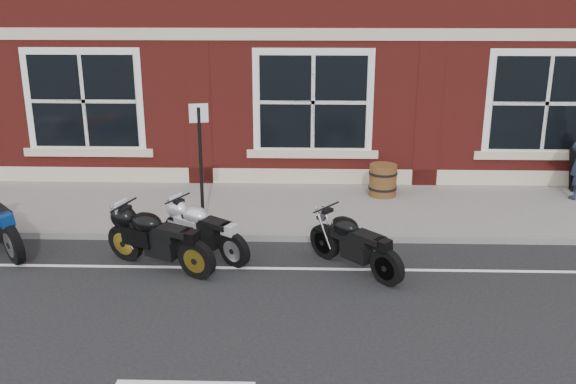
{
  "coord_description": "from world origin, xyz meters",
  "views": [
    {
      "loc": [
        1.36,
        -9.28,
        4.33
      ],
      "look_at": [
        1.04,
        1.6,
        0.85
      ],
      "focal_mm": 40.0,
      "sensor_mm": 36.0,
      "label": 1
    }
  ],
  "objects_px": {
    "moto_sport_black": "(158,236)",
    "barrel_planter": "(383,180)",
    "moto_sport_silver": "(205,228)",
    "parking_sign": "(201,159)",
    "moto_naked_black": "(354,240)"
  },
  "relations": [
    {
      "from": "moto_naked_black",
      "to": "moto_sport_silver",
      "type": "bearing_deg",
      "value": 125.69
    },
    {
      "from": "moto_sport_silver",
      "to": "barrel_planter",
      "type": "distance_m",
      "value": 4.48
    },
    {
      "from": "moto_naked_black",
      "to": "moto_sport_black",
      "type": "bearing_deg",
      "value": 137.73
    },
    {
      "from": "moto_sport_black",
      "to": "moto_naked_black",
      "type": "height_order",
      "value": "moto_sport_black"
    },
    {
      "from": "moto_sport_black",
      "to": "barrel_planter",
      "type": "distance_m",
      "value": 5.33
    },
    {
      "from": "moto_naked_black",
      "to": "parking_sign",
      "type": "distance_m",
      "value": 3.11
    },
    {
      "from": "moto_sport_silver",
      "to": "moto_naked_black",
      "type": "distance_m",
      "value": 2.52
    },
    {
      "from": "moto_sport_black",
      "to": "barrel_planter",
      "type": "relative_size",
      "value": 2.86
    },
    {
      "from": "moto_sport_black",
      "to": "parking_sign",
      "type": "bearing_deg",
      "value": 7.27
    },
    {
      "from": "moto_sport_silver",
      "to": "barrel_planter",
      "type": "bearing_deg",
      "value": -9.89
    },
    {
      "from": "moto_sport_silver",
      "to": "parking_sign",
      "type": "xyz_separation_m",
      "value": [
        -0.17,
        0.84,
        0.96
      ]
    },
    {
      "from": "moto_sport_silver",
      "to": "parking_sign",
      "type": "distance_m",
      "value": 1.29
    },
    {
      "from": "moto_sport_silver",
      "to": "parking_sign",
      "type": "height_order",
      "value": "parking_sign"
    },
    {
      "from": "moto_naked_black",
      "to": "parking_sign",
      "type": "xyz_separation_m",
      "value": [
        -2.63,
        1.35,
        0.96
      ]
    },
    {
      "from": "parking_sign",
      "to": "moto_sport_black",
      "type": "bearing_deg",
      "value": -123.33
    }
  ]
}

